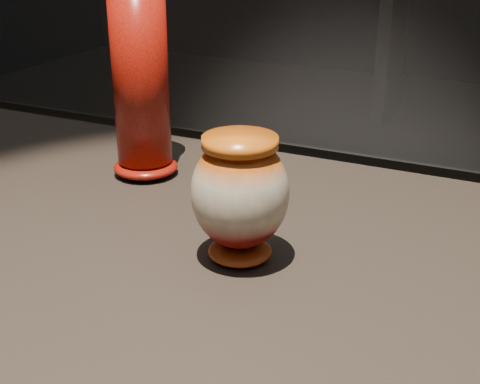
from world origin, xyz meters
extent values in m
cube|color=black|center=(0.00, 0.00, 0.88)|extent=(2.00, 0.80, 0.05)
ellipsoid|color=#670B09|center=(-0.04, 0.00, 0.91)|extent=(0.08, 0.08, 0.02)
ellipsoid|color=beige|center=(-0.04, 0.00, 0.99)|extent=(0.13, 0.13, 0.14)
cylinder|color=#CF5813|center=(-0.04, 0.00, 1.06)|extent=(0.10, 0.10, 0.01)
ellipsoid|color=#AA1A0B|center=(-0.31, 0.20, 0.91)|extent=(0.12, 0.12, 0.03)
cylinder|color=#AA1A0B|center=(-0.31, 0.20, 1.08)|extent=(0.10, 0.10, 0.30)
cube|color=black|center=(-0.71, 3.72, 0.42)|extent=(0.08, 0.50, 0.85)
camera|label=1|loc=(0.29, -0.68, 1.31)|focal=50.00mm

